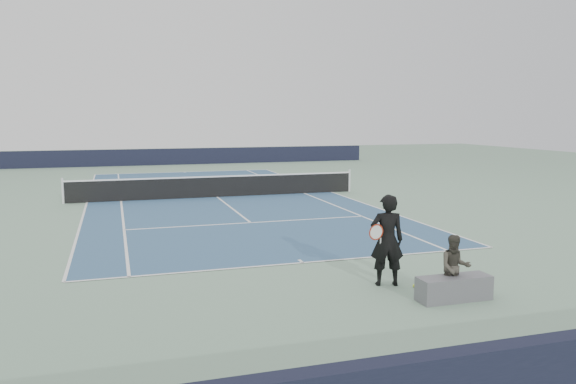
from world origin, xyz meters
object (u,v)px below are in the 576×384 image
object	(u,v)px
tennis_net	(217,186)
spectator_bench	(454,277)
tennis_player	(387,240)
tennis_ball	(414,286)

from	to	relation	value
tennis_net	spectator_bench	size ratio (longest dim) A/B	8.29
tennis_net	tennis_player	distance (m)	14.16
tennis_net	spectator_bench	world-z (taller)	spectator_bench
tennis_ball	spectator_bench	size ratio (longest dim) A/B	0.05
tennis_net	tennis_player	world-z (taller)	tennis_player
tennis_player	tennis_ball	bearing A→B (deg)	-34.03
tennis_player	spectator_bench	size ratio (longest dim) A/B	1.26
tennis_player	tennis_ball	size ratio (longest dim) A/B	27.63
tennis_ball	spectator_bench	world-z (taller)	spectator_bench
tennis_net	tennis_ball	size ratio (longest dim) A/B	181.55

